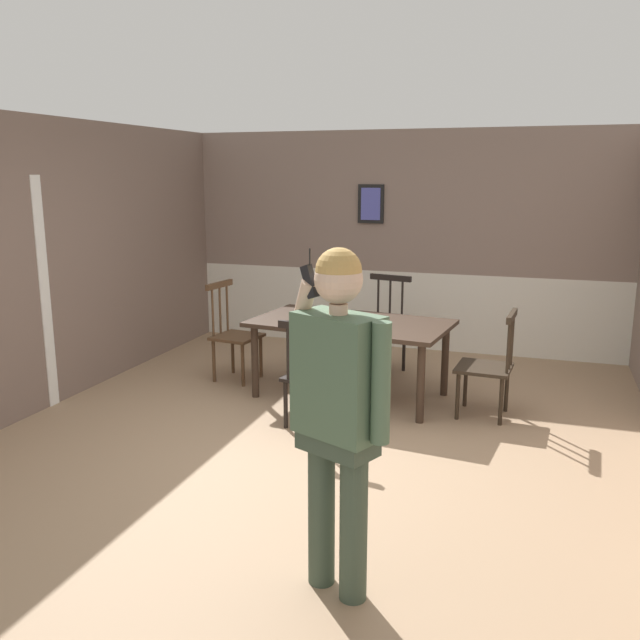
{
  "coord_description": "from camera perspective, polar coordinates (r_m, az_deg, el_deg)",
  "views": [
    {
      "loc": [
        1.61,
        -4.75,
        2.11
      ],
      "look_at": [
        0.32,
        -0.86,
        1.22
      ],
      "focal_mm": 37.8,
      "sensor_mm": 36.0,
      "label": 1
    }
  ],
  "objects": [
    {
      "name": "dining_table",
      "position": [
        6.4,
        2.62,
        -0.77
      ],
      "size": [
        1.94,
        1.22,
        0.74
      ],
      "rotation": [
        0.0,
        0.0,
        -0.11
      ],
      "color": "#38281E",
      "rests_on": "ground_plane"
    },
    {
      "name": "chair_opposite_corner",
      "position": [
        6.09,
        14.08,
        -3.77
      ],
      "size": [
        0.49,
        0.49,
        0.95
      ],
      "rotation": [
        0.0,
        0.0,
        1.5
      ],
      "color": "#2D2319",
      "rests_on": "ground_plane"
    },
    {
      "name": "chair_by_doorway",
      "position": [
        7.02,
        -7.32,
        -1.16
      ],
      "size": [
        0.49,
        0.49,
        1.02
      ],
      "rotation": [
        0.0,
        0.0,
        4.58
      ],
      "color": "#513823",
      "rests_on": "ground_plane"
    },
    {
      "name": "person_figure",
      "position": [
        3.29,
        1.61,
        -6.7
      ],
      "size": [
        0.55,
        0.39,
        1.78
      ],
      "rotation": [
        0.0,
        0.0,
        2.73
      ],
      "color": "#3A493A",
      "rests_on": "ground_plane"
    },
    {
      "name": "ground_plane",
      "position": [
        5.45,
        -0.4,
        -10.51
      ],
      "size": [
        7.25,
        7.25,
        0.0
      ],
      "primitive_type": "plane",
      "color": "#9E7F60"
    },
    {
      "name": "chair_at_table_head",
      "position": [
        5.66,
        -0.89,
        -4.74
      ],
      "size": [
        0.48,
        0.48,
        0.94
      ],
      "rotation": [
        0.0,
        0.0,
        -0.2
      ],
      "color": "black",
      "rests_on": "ground_plane"
    },
    {
      "name": "room_left_partition",
      "position": [
        6.46,
        -23.65,
        4.12
      ],
      "size": [
        0.13,
        6.59,
        2.62
      ],
      "color": "#756056",
      "rests_on": "ground_plane"
    },
    {
      "name": "room_back_partition",
      "position": [
        8.26,
        6.99,
        6.3
      ],
      "size": [
        5.36,
        0.17,
        2.62
      ],
      "color": "gray",
      "rests_on": "ground_plane"
    },
    {
      "name": "chair_near_window",
      "position": [
        7.25,
        5.33,
        -0.69
      ],
      "size": [
        0.56,
        0.56,
        1.04
      ],
      "rotation": [
        0.0,
        0.0,
        2.93
      ],
      "color": "black",
      "rests_on": "ground_plane"
    }
  ]
}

